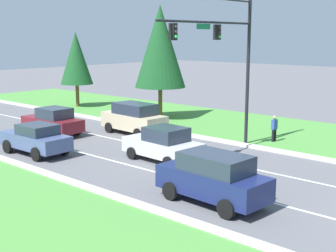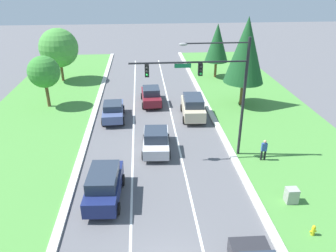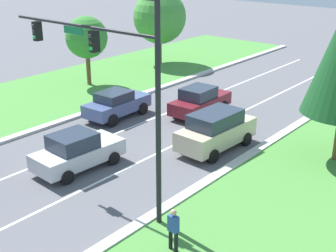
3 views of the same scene
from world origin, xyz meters
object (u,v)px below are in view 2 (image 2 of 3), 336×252
at_px(utility_cabinet, 291,196).
at_px(oak_near_left_tree, 44,72).
at_px(burgundy_sedan, 151,96).
at_px(fire_hydrant, 313,231).
at_px(silver_sedan, 156,140).
at_px(oak_far_left_tree, 59,48).
at_px(traffic_signal_mast, 214,82).
at_px(navy_suv, 104,185).
at_px(conifer_far_right_tree, 246,50).
at_px(champagne_suv, 193,107).
at_px(slate_blue_sedan, 113,111).
at_px(pedestrian, 264,149).
at_px(conifer_near_right_tree, 217,43).

xyz_separation_m(utility_cabinet, oak_near_left_tree, (-18.07, 16.89, 3.15)).
bearing_deg(burgundy_sedan, fire_hydrant, -70.41).
bearing_deg(silver_sedan, oak_far_left_tree, 123.09).
xyz_separation_m(traffic_signal_mast, navy_suv, (-7.33, -4.56, -4.73)).
distance_m(navy_suv, conifer_far_right_tree, 19.69).
distance_m(silver_sedan, champagne_suv, 7.19).
bearing_deg(navy_suv, slate_blue_sedan, 94.49).
xyz_separation_m(pedestrian, fire_hydrant, (0.01, -7.55, -0.59)).
height_order(champagne_suv, utility_cabinet, champagne_suv).
bearing_deg(slate_blue_sedan, pedestrian, -38.41).
height_order(fire_hydrant, oak_far_left_tree, oak_far_left_tree).
relative_size(navy_suv, silver_sedan, 1.03).
height_order(utility_cabinet, oak_near_left_tree, oak_near_left_tree).
distance_m(burgundy_sedan, oak_far_left_tree, 14.22).
bearing_deg(slate_blue_sedan, fire_hydrant, -56.45).
bearing_deg(conifer_near_right_tree, slate_blue_sedan, -134.84).
distance_m(navy_suv, champagne_suv, 13.83).
bearing_deg(slate_blue_sedan, traffic_signal_mast, -45.91).
xyz_separation_m(navy_suv, champagne_suv, (7.16, 11.83, 0.03)).
distance_m(utility_cabinet, pedestrian, 4.85).
distance_m(navy_suv, slate_blue_sedan, 11.93).
height_order(burgundy_sedan, oak_near_left_tree, oak_near_left_tree).
height_order(navy_suv, champagne_suv, champagne_suv).
distance_m(fire_hydrant, oak_far_left_tree, 34.03).
distance_m(traffic_signal_mast, pedestrian, 6.18).
xyz_separation_m(traffic_signal_mast, conifer_far_right_tree, (5.23, 9.88, -0.10)).
bearing_deg(navy_suv, silver_sedan, 62.53).
distance_m(burgundy_sedan, pedestrian, 14.32).
bearing_deg(traffic_signal_mast, navy_suv, -148.11).
bearing_deg(oak_far_left_tree, fire_hydrant, -56.94).
distance_m(pedestrian, conifer_far_right_tree, 11.98).
bearing_deg(slate_blue_sedan, conifer_far_right_tree, 9.22).
xyz_separation_m(navy_suv, pedestrian, (11.04, 3.53, -0.10)).
distance_m(traffic_signal_mast, burgundy_sedan, 12.72).
relative_size(fire_hydrant, conifer_far_right_tree, 0.08).
bearing_deg(fire_hydrant, conifer_far_right_tree, 85.33).
relative_size(traffic_signal_mast, slate_blue_sedan, 1.95).
bearing_deg(fire_hydrant, silver_sedan, 128.25).
bearing_deg(conifer_far_right_tree, slate_blue_sedan, -168.93).
bearing_deg(oak_far_left_tree, burgundy_sedan, -38.95).
distance_m(silver_sedan, fire_hydrant, 12.40).
xyz_separation_m(utility_cabinet, fire_hydrant, (0.00, -2.72, -0.16)).
bearing_deg(traffic_signal_mast, conifer_near_right_tree, 76.68).
height_order(burgundy_sedan, slate_blue_sedan, burgundy_sedan).
height_order(silver_sedan, fire_hydrant, silver_sedan).
relative_size(traffic_signal_mast, utility_cabinet, 8.66).
relative_size(fire_hydrant, conifer_near_right_tree, 0.10).
distance_m(pedestrian, oak_near_left_tree, 21.90).
xyz_separation_m(champagne_suv, oak_near_left_tree, (-14.18, 3.77, 2.59)).
bearing_deg(navy_suv, traffic_signal_mast, 35.01).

